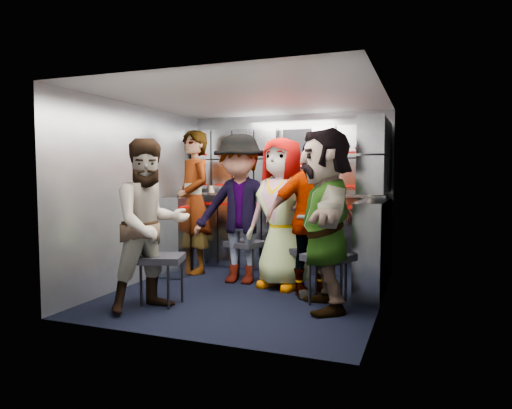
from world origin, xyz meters
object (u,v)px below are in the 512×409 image
(attendant_standing, at_px, (193,202))
(attendant_arc_a, at_px, (151,225))
(attendant_arc_d, at_px, (310,219))
(jump_seat_mid_left, at_px, (246,246))
(attendant_arc_b, at_px, (240,209))
(jump_seat_near_left, at_px, (161,261))
(attendant_arc_c, at_px, (282,213))
(attendant_arc_e, at_px, (325,219))
(jump_seat_center, at_px, (286,248))
(jump_seat_mid_right, at_px, (314,254))
(jump_seat_near_right, at_px, (328,260))

(attendant_standing, relative_size, attendant_arc_a, 1.14)
(attendant_standing, distance_m, attendant_arc_d, 1.82)
(jump_seat_mid_left, bearing_deg, attendant_arc_b, -90.00)
(attendant_standing, bearing_deg, jump_seat_near_left, -36.20)
(jump_seat_mid_left, height_order, attendant_arc_c, attendant_arc_c)
(attendant_arc_e, bearing_deg, jump_seat_center, -164.80)
(jump_seat_mid_right, bearing_deg, jump_seat_near_right, -58.77)
(attendant_arc_e, bearing_deg, jump_seat_near_right, 157.66)
(jump_seat_near_left, bearing_deg, attendant_arc_b, 71.14)
(jump_seat_near_left, relative_size, jump_seat_mid_left, 1.06)
(jump_seat_mid_right, relative_size, attendant_arc_d, 0.32)
(attendant_arc_a, bearing_deg, attendant_arc_d, -20.37)
(jump_seat_center, distance_m, jump_seat_near_right, 0.89)
(attendant_arc_c, bearing_deg, attendant_arc_d, -17.16)
(attendant_standing, height_order, attendant_arc_b, attendant_standing)
(attendant_arc_d, bearing_deg, attendant_arc_e, -92.09)
(jump_seat_mid_left, distance_m, attendant_arc_b, 0.50)
(jump_seat_near_left, bearing_deg, jump_seat_mid_right, 37.63)
(jump_seat_near_left, relative_size, jump_seat_near_right, 0.95)
(attendant_arc_c, bearing_deg, attendant_standing, 179.85)
(attendant_standing, distance_m, attendant_arc_e, 2.19)
(attendant_arc_c, distance_m, attendant_arc_d, 0.46)
(attendant_standing, xyz_separation_m, attendant_arc_a, (0.41, -1.60, -0.11))
(jump_seat_near_right, distance_m, attendant_arc_e, 0.46)
(attendant_standing, height_order, attendant_arc_e, attendant_standing)
(jump_seat_center, relative_size, attendant_arc_b, 0.29)
(jump_seat_near_left, height_order, attendant_arc_d, attendant_arc_d)
(jump_seat_mid_left, relative_size, jump_seat_near_right, 0.89)
(attendant_standing, height_order, attendant_arc_c, attendant_standing)
(jump_seat_near_right, xyz_separation_m, attendant_arc_a, (-1.54, -0.79, 0.37))
(attendant_arc_c, height_order, attendant_arc_d, attendant_arc_c)
(jump_seat_center, distance_m, attendant_arc_e, 1.12)
(attendant_arc_b, bearing_deg, jump_seat_mid_left, 86.86)
(attendant_arc_a, bearing_deg, attendant_arc_e, -36.31)
(attendant_arc_c, bearing_deg, attendant_arc_e, -30.47)
(jump_seat_mid_left, bearing_deg, attendant_arc_d, -26.69)
(attendant_standing, xyz_separation_m, attendant_arc_c, (1.32, -0.36, -0.08))
(jump_seat_mid_left, bearing_deg, jump_seat_center, -4.30)
(jump_seat_near_right, bearing_deg, attendant_arc_a, -152.77)
(attendant_arc_c, distance_m, attendant_arc_e, 0.89)
(jump_seat_mid_right, relative_size, jump_seat_near_right, 0.95)
(attendant_arc_d, distance_m, attendant_arc_e, 0.46)
(attendant_arc_b, relative_size, attendant_arc_d, 1.07)
(jump_seat_center, xyz_separation_m, attendant_arc_b, (-0.53, -0.14, 0.45))
(attendant_arc_d, bearing_deg, attendant_arc_c, 114.59)
(jump_seat_mid_left, relative_size, attendant_arc_e, 0.28)
(jump_seat_mid_right, xyz_separation_m, jump_seat_near_right, (0.24, -0.39, 0.02))
(jump_seat_mid_left, height_order, attendant_arc_d, attendant_arc_d)
(jump_seat_near_left, distance_m, jump_seat_mid_right, 1.65)
(jump_seat_mid_right, distance_m, attendant_arc_b, 1.04)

